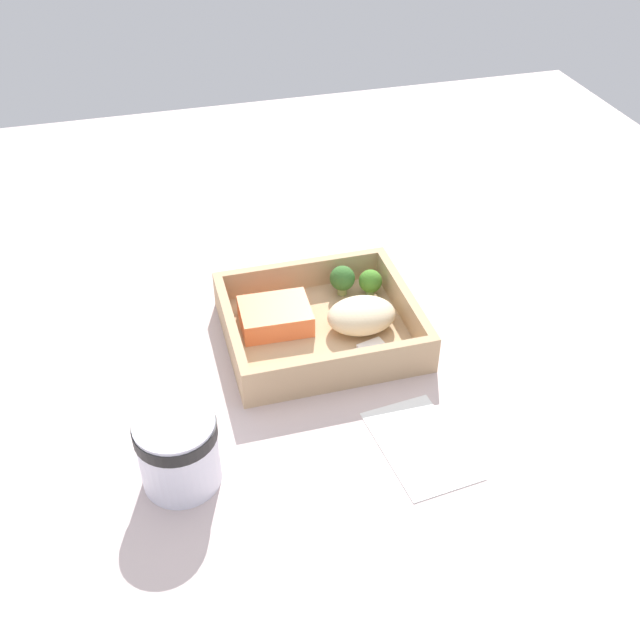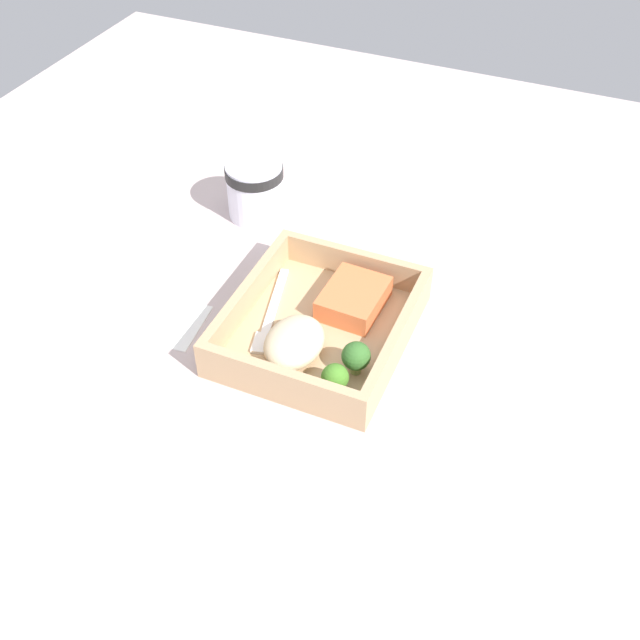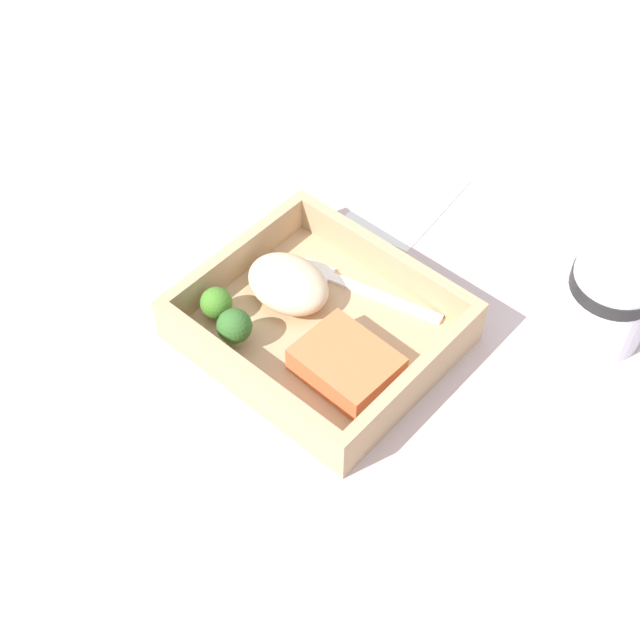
{
  "view_description": "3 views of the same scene",
  "coord_description": "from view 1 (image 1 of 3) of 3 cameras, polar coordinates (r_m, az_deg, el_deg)",
  "views": [
    {
      "loc": [
        -20.03,
        -73.06,
        62.4
      ],
      "look_at": [
        0.0,
        0.0,
        2.7
      ],
      "focal_mm": 42.0,
      "sensor_mm": 36.0,
      "label": 1
    },
    {
      "loc": [
        61.57,
        26.39,
        66.35
      ],
      "look_at": [
        0.0,
        0.0,
        2.7
      ],
      "focal_mm": 42.0,
      "sensor_mm": 36.0,
      "label": 2
    },
    {
      "loc": [
        -36.58,
        41.23,
        69.85
      ],
      "look_at": [
        0.0,
        0.0,
        2.7
      ],
      "focal_mm": 50.0,
      "sensor_mm": 36.0,
      "label": 3
    }
  ],
  "objects": [
    {
      "name": "broccoli_floret_2",
      "position": [
        1.02,
        1.72,
        3.15
      ],
      "size": [
        3.46,
        3.46,
        4.37
      ],
      "color": "#8BA25E",
      "rests_on": "takeout_tray"
    },
    {
      "name": "paper_cup",
      "position": [
        0.79,
        -10.78,
        -9.57
      ],
      "size": [
        8.53,
        8.53,
        8.54
      ],
      "color": "white",
      "rests_on": "ground_plane"
    },
    {
      "name": "ground_plane",
      "position": [
        0.99,
        0.0,
        -1.69
      ],
      "size": [
        160.0,
        160.0,
        2.0
      ],
      "primitive_type": "cube",
      "color": "beige"
    },
    {
      "name": "receipt_slip",
      "position": [
        0.85,
        7.65,
        -9.4
      ],
      "size": [
        10.04,
        14.63,
        0.24
      ],
      "primitive_type": "cube",
      "rotation": [
        0.0,
        0.0,
        0.1
      ],
      "color": "white",
      "rests_on": "ground_plane"
    },
    {
      "name": "salmon_fillet",
      "position": [
        0.97,
        -3.43,
        0.29
      ],
      "size": [
        9.31,
        7.53,
        2.94
      ],
      "primitive_type": "cube",
      "rotation": [
        0.0,
        0.0,
        -0.04
      ],
      "color": "#EC7241",
      "rests_on": "takeout_tray"
    },
    {
      "name": "tray_rim",
      "position": [
        0.96,
        0.0,
        0.24
      ],
      "size": [
        24.31,
        21.28,
        4.02
      ],
      "color": "tan",
      "rests_on": "takeout_tray"
    },
    {
      "name": "broccoli_floret_1",
      "position": [
        1.02,
        3.86,
        2.93
      ],
      "size": [
        3.21,
        3.21,
        3.83
      ],
      "color": "#7D9F5D",
      "rests_on": "takeout_tray"
    },
    {
      "name": "takeout_tray",
      "position": [
        0.98,
        0.0,
        -0.97
      ],
      "size": [
        24.31,
        21.28,
        1.2
      ],
      "primitive_type": "cube",
      "color": "tan",
      "rests_on": "ground_plane"
    },
    {
      "name": "mashed_potatoes",
      "position": [
        0.97,
        3.17,
        0.35
      ],
      "size": [
        9.0,
        6.88,
        3.99
      ],
      "primitive_type": "ellipsoid",
      "color": "beige",
      "rests_on": "takeout_tray"
    },
    {
      "name": "fork",
      "position": [
        0.92,
        1.31,
        -3.04
      ],
      "size": [
        15.74,
        5.38,
        0.44
      ],
      "color": "white",
      "rests_on": "takeout_tray"
    }
  ]
}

